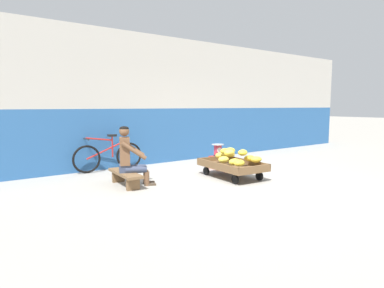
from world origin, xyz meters
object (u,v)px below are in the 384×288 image
low_bench (125,175)px  plastic_crate (218,162)px  weighing_scale (218,150)px  banana_cart (232,166)px  bicycle_near_left (108,156)px  vendor_seated (129,156)px

low_bench → plastic_crate: plastic_crate is taller
weighing_scale → low_bench: bearing=-173.2°
banana_cart → low_bench: 2.24m
low_bench → plastic_crate: size_ratio=3.11×
banana_cart → bicycle_near_left: bearing=128.5°
weighing_scale → banana_cart: bearing=-115.2°
plastic_crate → vendor_seated: bearing=-172.2°
plastic_crate → bicycle_near_left: bearing=150.8°
banana_cart → bicycle_near_left: (-1.81, 2.27, 0.11)m
low_bench → bicycle_near_left: bearing=78.3°
low_bench → plastic_crate: (2.60, 0.31, -0.05)m
weighing_scale → bicycle_near_left: size_ratio=0.18×
banana_cart → bicycle_near_left: size_ratio=0.91×
vendor_seated → plastic_crate: 2.58m
low_bench → vendor_seated: vendor_seated is taller
banana_cart → vendor_seated: size_ratio=1.32×
low_bench → bicycle_near_left: size_ratio=0.68×
vendor_seated → weighing_scale: size_ratio=3.80×
low_bench → weighing_scale: 2.63m
vendor_seated → bicycle_near_left: (0.25, 1.62, -0.21)m
banana_cart → weighing_scale: 1.12m
banana_cart → plastic_crate: bearing=64.8°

